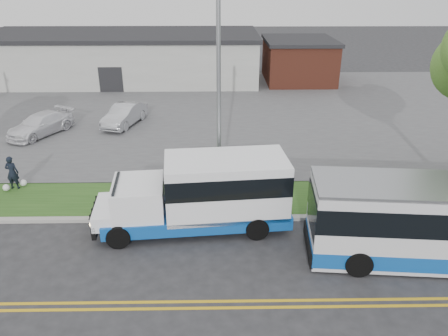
{
  "coord_description": "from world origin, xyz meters",
  "views": [
    {
      "loc": [
        2.91,
        -14.68,
        9.58
      ],
      "look_at": [
        3.22,
        2.86,
        1.6
      ],
      "focal_mm": 35.0,
      "sensor_mm": 36.0,
      "label": 1
    }
  ],
  "objects_px": {
    "streetlight_near": "(219,88)",
    "parked_car_a": "(124,115)",
    "shuttle_bus": "(207,191)",
    "pedestrian": "(12,173)",
    "parked_car_b": "(40,124)"
  },
  "relations": [
    {
      "from": "streetlight_near",
      "to": "parked_car_a",
      "type": "height_order",
      "value": "streetlight_near"
    },
    {
      "from": "streetlight_near",
      "to": "shuttle_bus",
      "type": "height_order",
      "value": "streetlight_near"
    },
    {
      "from": "shuttle_bus",
      "to": "pedestrian",
      "type": "height_order",
      "value": "shuttle_bus"
    },
    {
      "from": "streetlight_near",
      "to": "parked_car_b",
      "type": "distance_m",
      "value": 14.89
    },
    {
      "from": "pedestrian",
      "to": "parked_car_a",
      "type": "bearing_deg",
      "value": -109.07
    },
    {
      "from": "streetlight_near",
      "to": "parked_car_a",
      "type": "bearing_deg",
      "value": 120.54
    },
    {
      "from": "shuttle_bus",
      "to": "parked_car_a",
      "type": "xyz_separation_m",
      "value": [
        -5.74,
        12.63,
        -0.79
      ]
    },
    {
      "from": "streetlight_near",
      "to": "parked_car_b",
      "type": "height_order",
      "value": "streetlight_near"
    },
    {
      "from": "shuttle_bus",
      "to": "parked_car_b",
      "type": "height_order",
      "value": "shuttle_bus"
    },
    {
      "from": "shuttle_bus",
      "to": "parked_car_a",
      "type": "distance_m",
      "value": 13.9
    },
    {
      "from": "streetlight_near",
      "to": "shuttle_bus",
      "type": "distance_m",
      "value": 4.22
    },
    {
      "from": "parked_car_a",
      "to": "parked_car_b",
      "type": "height_order",
      "value": "parked_car_a"
    },
    {
      "from": "pedestrian",
      "to": "parked_car_a",
      "type": "relative_size",
      "value": 0.39
    },
    {
      "from": "shuttle_bus",
      "to": "pedestrian",
      "type": "distance_m",
      "value": 9.82
    },
    {
      "from": "parked_car_a",
      "to": "streetlight_near",
      "type": "bearing_deg",
      "value": -42.88
    }
  ]
}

